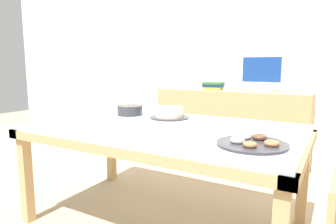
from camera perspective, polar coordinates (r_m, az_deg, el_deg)
ground_plane at (r=2.36m, az=-0.99°, el=-20.29°), size 12.00×12.00×0.00m
wall_back at (r=3.75m, az=13.63°, el=10.90°), size 8.00×0.10×2.60m
dining_table at (r=2.12m, az=-1.04°, el=-4.44°), size 1.89×1.07×0.74m
sideboard at (r=3.53m, az=11.76°, el=-3.00°), size 1.70×0.44×0.87m
computer_monitor at (r=3.37m, az=17.38°, el=6.95°), size 0.42×0.20×0.38m
book_stack at (r=3.54m, az=8.64°, el=4.98°), size 0.23×0.19×0.09m
cake_chocolate_round at (r=2.36m, az=0.26°, el=-0.22°), size 0.31×0.31×0.09m
pastry_platter at (r=1.62m, az=15.68°, el=-5.68°), size 0.37×0.37×0.04m
plate_stack at (r=2.53m, az=-7.28°, el=0.34°), size 0.21×0.21×0.08m
tealight_near_cakes at (r=2.21m, az=-13.36°, el=-1.83°), size 0.04×0.04×0.04m
tealight_right_edge at (r=1.90m, az=4.56°, el=-3.35°), size 0.04×0.04×0.04m
tealight_centre at (r=2.23m, az=-6.90°, el=-1.58°), size 0.04×0.04×0.04m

